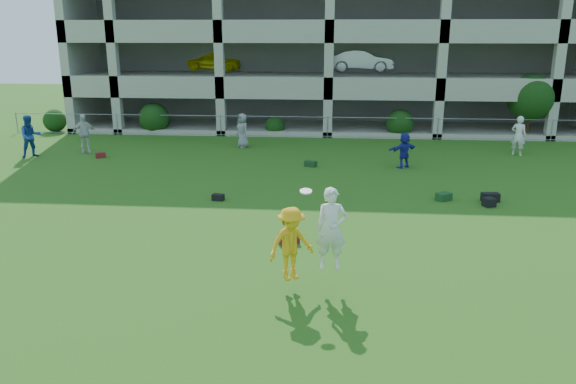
# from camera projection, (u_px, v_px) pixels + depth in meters

# --- Properties ---
(ground) EXTENTS (100.00, 100.00, 0.00)m
(ground) POSITION_uv_depth(u_px,v_px,m) (312.00, 286.00, 12.99)
(ground) COLOR #235114
(ground) RESTS_ON ground
(bystander_a) EXTENTS (1.21, 1.19, 1.96)m
(bystander_a) POSITION_uv_depth(u_px,v_px,m) (30.00, 136.00, 26.20)
(bystander_a) COLOR navy
(bystander_a) RESTS_ON ground
(bystander_b) EXTENTS (1.19, 0.90, 1.88)m
(bystander_b) POSITION_uv_depth(u_px,v_px,m) (84.00, 133.00, 27.16)
(bystander_b) COLOR silver
(bystander_b) RESTS_ON ground
(bystander_c) EXTENTS (0.97, 1.00, 1.73)m
(bystander_c) POSITION_uv_depth(u_px,v_px,m) (243.00, 130.00, 28.41)
(bystander_c) COLOR gray
(bystander_c) RESTS_ON ground
(bystander_d) EXTENTS (1.43, 1.19, 1.54)m
(bystander_d) POSITION_uv_depth(u_px,v_px,m) (404.00, 150.00, 24.15)
(bystander_d) COLOR #21299A
(bystander_d) RESTS_ON ground
(bystander_e) EXTENTS (0.82, 0.73, 1.89)m
(bystander_e) POSITION_uv_depth(u_px,v_px,m) (519.00, 136.00, 26.52)
(bystander_e) COLOR silver
(bystander_e) RESTS_ON ground
(bag_red_a) EXTENTS (0.63, 0.50, 0.28)m
(bag_red_a) POSITION_uv_depth(u_px,v_px,m) (289.00, 238.00, 15.61)
(bag_red_a) COLOR #5E1014
(bag_red_a) RESTS_ON ground
(bag_black_b) EXTENTS (0.44, 0.32, 0.22)m
(bag_black_b) POSITION_uv_depth(u_px,v_px,m) (218.00, 197.00, 19.60)
(bag_black_b) COLOR black
(bag_black_b) RESTS_ON ground
(bag_green_c) EXTENTS (0.61, 0.57, 0.26)m
(bag_green_c) POSITION_uv_depth(u_px,v_px,m) (444.00, 197.00, 19.61)
(bag_green_c) COLOR #163D20
(bag_green_c) RESTS_ON ground
(crate_d) EXTENTS (0.45, 0.45, 0.30)m
(crate_d) POSITION_uv_depth(u_px,v_px,m) (489.00, 202.00, 18.89)
(crate_d) COLOR black
(crate_d) RESTS_ON ground
(bag_black_e) EXTENTS (0.62, 0.35, 0.30)m
(bag_black_e) POSITION_uv_depth(u_px,v_px,m) (490.00, 197.00, 19.46)
(bag_black_e) COLOR black
(bag_black_e) RESTS_ON ground
(bag_red_f) EXTENTS (0.53, 0.46, 0.24)m
(bag_red_f) POSITION_uv_depth(u_px,v_px,m) (100.00, 155.00, 26.22)
(bag_red_f) COLOR #5B200F
(bag_red_f) RESTS_ON ground
(bag_green_g) EXTENTS (0.58, 0.47, 0.25)m
(bag_green_g) POSITION_uv_depth(u_px,v_px,m) (311.00, 164.00, 24.51)
(bag_green_g) COLOR #12331C
(bag_green_g) RESTS_ON ground
(frisbee_contest) EXTENTS (1.88, 1.12, 2.10)m
(frisbee_contest) POSITION_uv_depth(u_px,v_px,m) (304.00, 239.00, 12.47)
(frisbee_contest) COLOR #F5A715
(frisbee_contest) RESTS_ON ground
(parking_garage) EXTENTS (30.00, 14.00, 12.00)m
(parking_garage) POSITION_uv_depth(u_px,v_px,m) (331.00, 27.00, 37.87)
(parking_garage) COLOR #9E998C
(parking_garage) RESTS_ON ground
(fence) EXTENTS (36.06, 0.06, 1.20)m
(fence) POSITION_uv_depth(u_px,v_px,m) (327.00, 127.00, 31.02)
(fence) COLOR gray
(fence) RESTS_ON ground
(shrub_row) EXTENTS (34.38, 2.52, 3.50)m
(shrub_row) POSITION_uv_depth(u_px,v_px,m) (411.00, 110.00, 31.07)
(shrub_row) COLOR #163D11
(shrub_row) RESTS_ON ground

